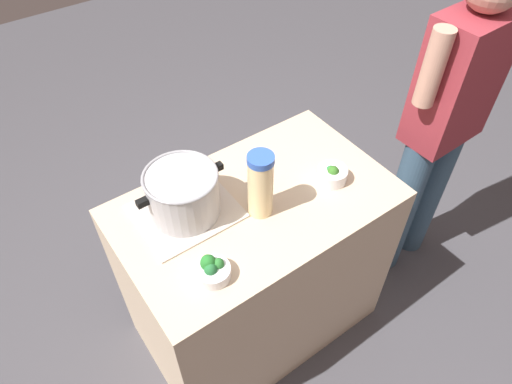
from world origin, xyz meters
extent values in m
plane|color=#48474D|center=(0.00, 0.00, 0.00)|extent=(8.00, 8.00, 0.00)
cube|color=beige|center=(0.00, 0.00, 0.44)|extent=(1.04, 0.63, 0.88)
cube|color=beige|center=(-0.24, 0.11, 0.89)|extent=(0.35, 0.31, 0.01)
cylinder|color=#B7B7BC|center=(-0.24, 0.11, 0.98)|extent=(0.25, 0.25, 0.17)
torus|color=#99999E|center=(-0.24, 0.11, 1.06)|extent=(0.26, 0.26, 0.01)
cube|color=black|center=(-0.38, 0.11, 1.03)|extent=(0.04, 0.02, 0.02)
cube|color=black|center=(-0.09, 0.11, 1.03)|extent=(0.04, 0.02, 0.02)
cylinder|color=beige|center=(-0.01, -0.04, 1.00)|extent=(0.09, 0.09, 0.24)
cylinder|color=blue|center=(-0.01, -0.04, 1.13)|extent=(0.09, 0.09, 0.02)
ellipsoid|color=yellow|center=(0.00, -0.04, 1.03)|extent=(0.04, 0.04, 0.01)
cylinder|color=silver|center=(-0.30, -0.18, 0.90)|extent=(0.11, 0.11, 0.04)
ellipsoid|color=#266E35|center=(-0.31, -0.19, 0.93)|extent=(0.04, 0.04, 0.05)
ellipsoid|color=#2C7630|center=(-0.28, -0.18, 0.93)|extent=(0.04, 0.04, 0.04)
ellipsoid|color=#26762B|center=(-0.30, -0.16, 0.93)|extent=(0.05, 0.05, 0.06)
cylinder|color=silver|center=(0.30, -0.08, 0.91)|extent=(0.12, 0.12, 0.05)
ellipsoid|color=#257F36|center=(0.30, -0.07, 0.93)|extent=(0.04, 0.04, 0.04)
ellipsoid|color=#377325|center=(0.30, -0.08, 0.93)|extent=(0.05, 0.05, 0.05)
cylinder|color=#3A576F|center=(0.80, -0.12, 0.42)|extent=(0.14, 0.14, 0.84)
cylinder|color=#3A576F|center=(1.00, -0.12, 0.42)|extent=(0.14, 0.14, 0.84)
cube|color=maroon|center=(0.90, -0.12, 1.12)|extent=(0.34, 0.21, 0.56)
cylinder|color=tan|center=(0.69, -0.12, 1.25)|extent=(0.08, 0.08, 0.30)
cylinder|color=tan|center=(1.11, -0.12, 1.25)|extent=(0.08, 0.08, 0.30)
camera|label=1|loc=(-0.67, -0.93, 2.14)|focal=32.51mm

